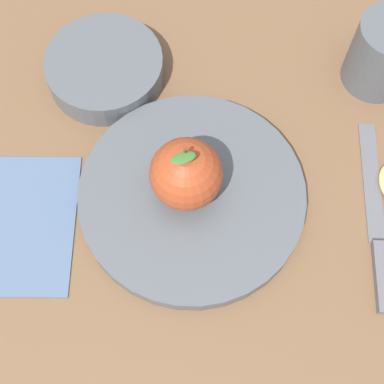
# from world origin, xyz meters

# --- Properties ---
(ground_plane) EXTENTS (2.40, 2.40, 0.00)m
(ground_plane) POSITION_xyz_m (0.00, 0.00, 0.00)
(ground_plane) COLOR brown
(dinner_plate) EXTENTS (0.24, 0.24, 0.02)m
(dinner_plate) POSITION_xyz_m (-0.01, -0.04, 0.01)
(dinner_plate) COLOR #4C5156
(dinner_plate) RESTS_ON ground_plane
(apple) EXTENTS (0.07, 0.07, 0.09)m
(apple) POSITION_xyz_m (-0.01, -0.05, 0.06)
(apple) COLOR #9E3D1E
(apple) RESTS_ON dinner_plate
(side_bowl) EXTENTS (0.13, 0.13, 0.03)m
(side_bowl) POSITION_xyz_m (-0.12, -0.19, 0.02)
(side_bowl) COLOR #4C5156
(side_bowl) RESTS_ON ground_plane
(knife) EXTENTS (0.21, 0.07, 0.01)m
(knife) POSITION_xyz_m (-0.03, 0.15, 0.00)
(knife) COLOR #59595E
(knife) RESTS_ON ground_plane
(linen_napkin) EXTENTS (0.18, 0.15, 0.00)m
(linen_napkin) POSITION_xyz_m (0.08, -0.20, 0.00)
(linen_napkin) COLOR slate
(linen_napkin) RESTS_ON ground_plane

